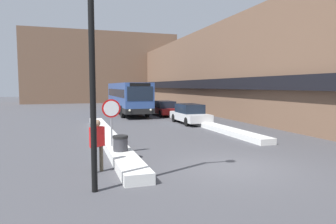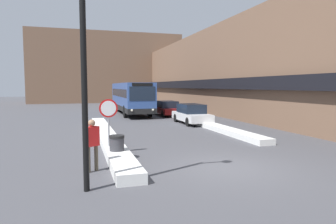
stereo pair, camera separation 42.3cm
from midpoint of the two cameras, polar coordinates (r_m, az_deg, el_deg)
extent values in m
plane|color=#47474C|center=(10.88, 11.46, -10.31)|extent=(160.00, 160.00, 0.00)
cube|color=brown|center=(36.48, 6.66, 7.26)|extent=(5.00, 60.00, 8.67)
cube|color=black|center=(35.39, 2.57, 5.27)|extent=(0.50, 60.00, 0.90)
cube|color=brown|center=(55.64, -12.79, 8.11)|extent=(26.00, 8.00, 12.07)
cube|color=silver|center=(16.30, -12.18, -4.59)|extent=(0.90, 15.68, 0.35)
cube|color=silver|center=(19.96, 8.33, -2.85)|extent=(0.90, 11.32, 0.32)
cube|color=#335193|center=(30.84, -8.07, 2.98)|extent=(2.51, 11.54, 2.67)
cube|color=black|center=(30.89, -8.05, 0.94)|extent=(2.53, 11.56, 0.47)
cube|color=#192333|center=(30.82, -8.08, 3.68)|extent=(2.53, 10.61, 0.73)
cube|color=#192333|center=(25.16, -5.79, 3.49)|extent=(2.21, 0.03, 1.20)
cube|color=black|center=(25.15, -5.81, 5.21)|extent=(1.75, 0.03, 0.28)
sphere|color=#F2EAC6|center=(25.04, -7.78, 0.29)|extent=(0.20, 0.20, 0.20)
sphere|color=#F2EAC6|center=(25.43, -3.77, 0.39)|extent=(0.20, 0.20, 0.20)
cylinder|color=black|center=(27.20, -9.08, 0.08)|extent=(0.28, 1.13, 1.13)
cylinder|color=black|center=(27.64, -4.44, 0.20)|extent=(0.28, 1.13, 1.13)
cylinder|color=black|center=(34.26, -10.96, 1.04)|extent=(0.28, 1.13, 1.13)
cylinder|color=black|center=(34.62, -7.23, 1.13)|extent=(0.28, 1.13, 1.13)
cube|color=silver|center=(22.82, 3.67, -0.87)|extent=(1.76, 4.45, 0.56)
cube|color=#192333|center=(22.87, 3.58, 0.69)|extent=(1.55, 2.45, 0.67)
cylinder|color=black|center=(21.90, 6.95, -1.71)|extent=(0.20, 0.64, 0.64)
cylinder|color=black|center=(21.27, 3.05, -1.88)|extent=(0.20, 0.64, 0.64)
cylinder|color=black|center=(24.41, 4.21, -1.01)|extent=(0.20, 0.64, 0.64)
cylinder|color=black|center=(23.85, 0.66, -1.13)|extent=(0.20, 0.64, 0.64)
cube|color=maroon|center=(28.86, -1.05, 0.33)|extent=(1.81, 4.40, 0.51)
cube|color=#192333|center=(28.92, -1.12, 1.48)|extent=(1.60, 2.42, 0.64)
cylinder|color=black|center=(27.84, 1.40, -0.24)|extent=(0.20, 0.66, 0.66)
cylinder|color=black|center=(27.34, -1.87, -0.33)|extent=(0.20, 0.66, 0.66)
cylinder|color=black|center=(30.41, -0.31, 0.21)|extent=(0.20, 0.66, 0.66)
cylinder|color=black|center=(29.95, -3.33, 0.12)|extent=(0.20, 0.66, 0.66)
cylinder|color=gray|center=(12.63, -11.66, -2.84)|extent=(0.07, 0.07, 2.32)
cylinder|color=red|center=(12.53, -11.71, 0.68)|extent=(0.76, 0.03, 0.76)
cylinder|color=white|center=(12.52, -11.71, 0.67)|extent=(0.62, 0.01, 0.62)
cylinder|color=black|center=(8.17, -15.65, 6.11)|extent=(0.16, 0.16, 6.08)
cylinder|color=brown|center=(10.26, -15.12, -8.84)|extent=(0.13, 0.13, 0.86)
cylinder|color=brown|center=(10.43, -13.74, -8.58)|extent=(0.13, 0.13, 0.86)
cube|color=red|center=(10.19, -14.52, -4.57)|extent=(0.51, 0.43, 0.65)
sphere|color=#9E7556|center=(10.13, -14.57, -2.10)|extent=(0.24, 0.24, 0.24)
cylinder|color=red|center=(10.07, -15.59, -4.90)|extent=(0.10, 0.10, 0.61)
cylinder|color=red|center=(10.34, -13.46, -4.60)|extent=(0.10, 0.10, 0.61)
cylinder|color=#38383D|center=(11.82, -10.06, -6.95)|extent=(0.56, 0.56, 0.85)
cylinder|color=black|center=(11.73, -10.09, -4.68)|extent=(0.59, 0.59, 0.10)
camera|label=1|loc=(0.21, -90.69, -0.06)|focal=32.00mm
camera|label=2|loc=(0.21, 89.31, 0.06)|focal=32.00mm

